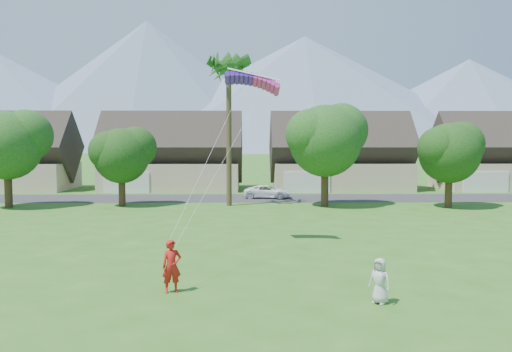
{
  "coord_description": "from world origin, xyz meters",
  "views": [
    {
      "loc": [
        -0.33,
        -13.32,
        5.43
      ],
      "look_at": [
        0.0,
        10.0,
        3.8
      ],
      "focal_mm": 35.0,
      "sensor_mm": 36.0,
      "label": 1
    }
  ],
  "objects_px": {
    "parafoil_kite": "(253,80)",
    "kite_flyer": "(172,266)",
    "watcher": "(380,281)",
    "parked_car": "(268,192)"
  },
  "relations": [
    {
      "from": "parafoil_kite",
      "to": "kite_flyer",
      "type": "bearing_deg",
      "value": -106.8
    },
    {
      "from": "kite_flyer",
      "to": "watcher",
      "type": "distance_m",
      "value": 7.28
    },
    {
      "from": "kite_flyer",
      "to": "parked_car",
      "type": "distance_m",
      "value": 30.03
    },
    {
      "from": "kite_flyer",
      "to": "watcher",
      "type": "bearing_deg",
      "value": -30.63
    },
    {
      "from": "kite_flyer",
      "to": "parafoil_kite",
      "type": "relative_size",
      "value": 0.66
    },
    {
      "from": "watcher",
      "to": "parafoil_kite",
      "type": "bearing_deg",
      "value": 153.68
    },
    {
      "from": "parked_car",
      "to": "parafoil_kite",
      "type": "height_order",
      "value": "parafoil_kite"
    },
    {
      "from": "parked_car",
      "to": "parafoil_kite",
      "type": "relative_size",
      "value": 1.54
    },
    {
      "from": "kite_flyer",
      "to": "watcher",
      "type": "height_order",
      "value": "kite_flyer"
    },
    {
      "from": "kite_flyer",
      "to": "parked_car",
      "type": "height_order",
      "value": "kite_flyer"
    }
  ]
}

